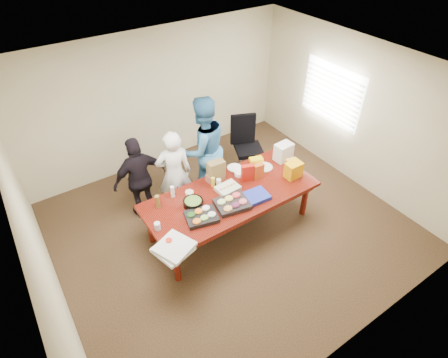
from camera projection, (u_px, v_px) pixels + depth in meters
floor at (230, 227)px, 6.20m from camera, size 5.50×5.00×0.02m
ceiling at (233, 76)px, 4.48m from camera, size 5.50×5.00×0.02m
wall_back at (158, 99)px, 6.96m from camera, size 5.50×0.04×2.70m
wall_front at (368, 283)px, 3.73m from camera, size 5.50×0.04×2.70m
wall_left at (36, 242)px, 4.16m from camera, size 0.04×5.00×2.70m
wall_right at (356, 113)px, 6.53m from camera, size 0.04×5.00×2.70m
window_panel at (331, 94)px, 6.81m from camera, size 0.03×1.40×1.10m
window_blinds at (330, 94)px, 6.79m from camera, size 0.04×1.36×1.00m
conference_table at (231, 211)px, 5.96m from camera, size 2.80×1.20×0.75m
office_chair at (249, 148)px, 7.04m from camera, size 0.77×0.77×1.16m
person_center at (174, 174)px, 6.01m from camera, size 0.68×0.54×1.63m
person_right at (203, 149)px, 6.31m from camera, size 0.96×0.75×1.95m
person_left at (140, 179)px, 5.97m from camera, size 0.92×0.39×1.56m
veggie_tray at (202, 217)px, 5.27m from camera, size 0.53×0.46×0.07m
fruit_tray at (232, 204)px, 5.48m from camera, size 0.56×0.47×0.08m
sheet_cake at (228, 188)px, 5.78m from camera, size 0.38×0.30×0.06m
salad_bowl at (193, 203)px, 5.48m from camera, size 0.34×0.34×0.10m
chip_bag_blue at (255, 196)px, 5.62m from camera, size 0.44×0.35×0.06m
chip_bag_red at (248, 173)px, 5.90m from camera, size 0.22×0.15×0.30m
chip_bag_yellow at (291, 166)px, 6.07m from camera, size 0.20×0.12×0.27m
chip_bag_orange at (258, 171)px, 5.95m from camera, size 0.18×0.09×0.27m
mayo_jar at (219, 182)px, 5.84m from camera, size 0.09×0.09×0.13m
mustard_bottle at (213, 182)px, 5.81m from camera, size 0.07×0.07×0.17m
dressing_bottle at (158, 202)px, 5.41m from camera, size 0.08×0.08×0.22m
ranch_bottle at (173, 192)px, 5.61m from camera, size 0.08×0.08×0.20m
banana_bunch at (256, 160)px, 6.36m from camera, size 0.26×0.20×0.08m
bread_loaf at (215, 176)px, 5.97m from camera, size 0.34×0.18×0.13m
kraft_bag at (216, 171)px, 5.89m from camera, size 0.28×0.17×0.36m
red_cup at (169, 243)px, 4.86m from camera, size 0.10×0.10×0.12m
clear_cup_a at (157, 227)px, 5.10m from camera, size 0.08×0.08×0.10m
clear_cup_b at (157, 226)px, 5.09m from camera, size 0.11×0.11×0.12m
pizza_box_lower at (173, 249)px, 4.81m from camera, size 0.54×0.54×0.05m
pizza_box_upper at (174, 247)px, 4.78m from camera, size 0.58×0.58×0.05m
plate_a at (264, 167)px, 6.25m from camera, size 0.37×0.37×0.02m
plate_b at (235, 168)px, 6.24m from camera, size 0.27×0.27×0.02m
dip_bowl_a at (239, 173)px, 6.07m from camera, size 0.20×0.20×0.07m
dip_bowl_b at (189, 193)px, 5.70m from camera, size 0.16×0.16×0.05m
grocery_bag_white at (284, 152)px, 6.34m from camera, size 0.31×0.23×0.32m
grocery_bag_yellow at (293, 170)px, 5.98m from camera, size 0.28×0.19×0.28m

